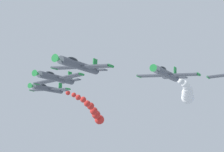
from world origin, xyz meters
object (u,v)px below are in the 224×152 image
airplane_right_inner (56,78)px  airplane_right_outer (48,89)px  airplane_lead (79,65)px  airplane_left_inner (166,74)px

airplane_right_inner → airplane_right_outer: bearing=-46.5°
airplane_right_inner → airplane_lead: bearing=142.4°
airplane_right_inner → airplane_right_outer: 13.66m
airplane_left_inner → airplane_right_inner: (18.48, 2.09, 0.45)m
airplane_lead → airplane_left_inner: 13.10m
airplane_right_outer → airplane_lead: bearing=137.6°
airplane_right_inner → airplane_left_inner: bearing=-173.5°
airplane_lead → airplane_left_inner: (-9.51, -9.00, -0.56)m
airplane_lead → airplane_right_outer: 24.91m
airplane_lead → airplane_right_inner: (8.97, -6.91, -0.11)m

